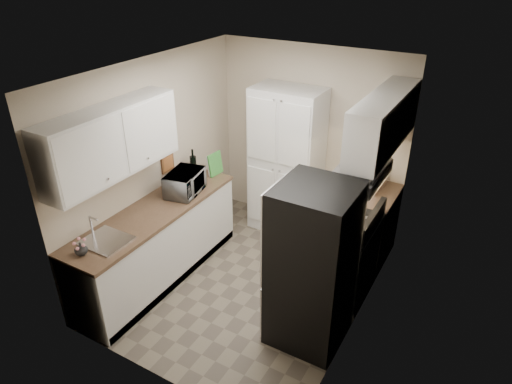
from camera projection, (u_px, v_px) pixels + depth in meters
ground at (250, 281)px, 5.46m from camera, size 3.20×3.20×0.00m
room_shell at (247, 157)px, 4.69m from camera, size 2.64×3.24×2.52m
pantry_cabinet at (286, 162)px, 6.08m from camera, size 0.90×0.55×2.00m
base_cabinet_left at (158, 245)px, 5.36m from camera, size 0.60×2.30×0.88m
countertop_left at (154, 211)px, 5.14m from camera, size 0.63×2.33×0.04m
base_cabinet_right at (365, 226)px, 5.72m from camera, size 0.60×0.80×0.88m
countertop_right at (370, 194)px, 5.51m from camera, size 0.63×0.83×0.04m
electric_range at (342, 256)px, 5.10m from camera, size 0.71×0.78×1.13m
refrigerator at (312, 267)px, 4.33m from camera, size 0.70×0.72×1.70m
microwave at (185, 183)px, 5.41m from camera, size 0.43×0.56×0.28m
wine_bottle at (193, 163)px, 5.84m from camera, size 0.08×0.08×0.32m
flower_vase at (81, 249)px, 4.35m from camera, size 0.14×0.14×0.13m
cutting_board at (215, 164)px, 5.86m from camera, size 0.04×0.24×0.30m
toaster_oven at (371, 180)px, 5.55m from camera, size 0.32×0.39×0.21m
fruit_basket at (372, 167)px, 5.49m from camera, size 0.31×0.31×0.11m
kitchen_mat at (283, 258)px, 5.86m from camera, size 0.69×0.87×0.01m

